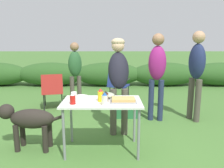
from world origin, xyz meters
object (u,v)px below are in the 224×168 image
Objects in this scene: food_tray at (123,100)px; mixing_bowl at (107,95)px; plate_stack at (81,97)px; cooler_box at (127,109)px; mustard_bottle at (101,95)px; standing_person_in_red_jacket at (75,68)px; spice_jar at (102,95)px; mayo_bottle at (105,99)px; standing_person_in_olive_jacket at (118,74)px; dog at (28,120)px; ketchup_bottle at (73,99)px; standing_person_in_dark_puffer at (197,67)px; bbq_sauce_bottle at (106,96)px; standing_person_in_gray_fleece at (157,68)px; folding_table at (102,106)px; camp_chair_near_hedge at (53,89)px; camp_chair_green_behind_table at (118,83)px; paper_cup_stack at (74,97)px.

mixing_bowl is at bearing 135.27° from food_tray.
plate_stack is 1.62m from cooler_box.
plate_stack reaches higher than cooler_box.
mustard_bottle is 2.29m from standing_person_in_red_jacket.
mayo_bottle reaches higher than spice_jar.
standing_person_in_olive_jacket is 3.32× the size of cooler_box.
ketchup_bottle is at bearing -101.61° from dog.
standing_person_in_dark_puffer reaches higher than plate_stack.
standing_person_in_red_jacket is (-0.80, 1.98, 0.15)m from mixing_bowl.
mixing_bowl is 1.56× the size of spice_jar.
mayo_bottle is at bearing -78.13° from spice_jar.
standing_person_in_dark_puffer is (1.77, 1.18, 0.25)m from spice_jar.
standing_person_in_olive_jacket is (0.18, 0.49, 0.24)m from mixing_bowl.
standing_person_in_dark_puffer reaches higher than mustard_bottle.
spice_jar is at bearing 162.35° from food_tray.
bbq_sauce_bottle is 0.10× the size of standing_person_in_red_jacket.
standing_person_in_gray_fleece is (1.73, -0.94, 0.11)m from standing_person_in_red_jacket.
standing_person_in_gray_fleece reaches higher than folding_table.
dog is 1.92m from camp_chair_near_hedge.
standing_person_in_olive_jacket is (-0.05, 0.71, 0.25)m from food_tray.
mayo_bottle is at bearing -98.63° from dog.
camp_chair_green_behind_table is (0.06, 1.99, -0.55)m from standing_person_in_olive_jacket.
standing_person_in_red_jacket is 0.71m from camp_chair_near_hedge.
food_tray is 0.43× the size of camp_chair_near_hedge.
ketchup_bottle is 2.29m from camp_chair_near_hedge.
camp_chair_near_hedge is at bearing -123.52° from standing_person_in_dark_puffer.
spice_jar is at bearing -78.40° from camp_chair_green_behind_table.
ketchup_bottle is (-0.37, -0.20, 0.00)m from spice_jar.
standing_person_in_red_jacket is at bearing 111.91° from mixing_bowl.
mixing_bowl is at bearing 86.08° from bbq_sauce_bottle.
paper_cup_stack is (-0.68, 0.03, 0.04)m from food_tray.
paper_cup_stack is 0.86× the size of bbq_sauce_bottle.
standing_person_in_red_jacket is at bearing 98.92° from paper_cup_stack.
paper_cup_stack is 0.72× the size of mustard_bottle.
food_tray is at bearing -90.00° from standing_person_in_olive_jacket.
standing_person_in_red_jacket is 1.84× the size of camp_chair_green_behind_table.
standing_person_in_red_jacket is at bearing 108.02° from mustard_bottle.
paper_cup_stack reaches higher than camp_chair_green_behind_table.
spice_jar is at bearing -109.61° from cooler_box.
ketchup_bottle reaches higher than paper_cup_stack.
standing_person_in_red_jacket reaches higher than bbq_sauce_bottle.
folding_table is 8.38× the size of paper_cup_stack.
paper_cup_stack is (-0.46, -0.19, 0.03)m from mixing_bowl.
food_tray is 0.74× the size of cooler_box.
paper_cup_stack is at bearing -106.59° from standing_person_in_red_jacket.
plate_stack is 0.30m from ketchup_bottle.
plate_stack is 1.24× the size of mayo_bottle.
spice_jar reaches higher than camp_chair_near_hedge.
food_tray is at bearing -68.94° from standing_person_in_dark_puffer.
spice_jar reaches higher than cooler_box.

